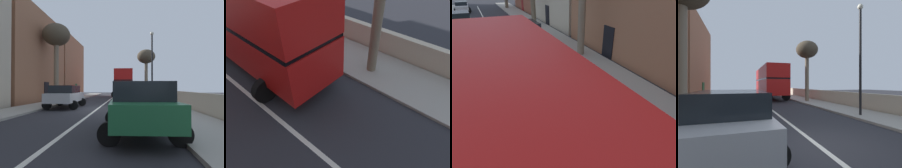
{
  "view_description": "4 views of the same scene",
  "coord_description": "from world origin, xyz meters",
  "views": [
    {
      "loc": [
        2.08,
        -13.78,
        1.56
      ],
      "look_at": [
        0.45,
        7.4,
        1.9
      ],
      "focal_mm": 30.59,
      "sensor_mm": 36.0,
      "label": 1
    },
    {
      "loc": [
        -2.19,
        7.47,
        5.76
      ],
      "look_at": [
        1.67,
        10.78,
        1.39
      ],
      "focal_mm": 32.55,
      "sensor_mm": 36.0,
      "label": 2
    },
    {
      "loc": [
        1.63,
        17.21,
        4.96
      ],
      "look_at": [
        -0.8,
        11.65,
        1.8
      ],
      "focal_mm": 33.26,
      "sensor_mm": 36.0,
      "label": 3
    },
    {
      "loc": [
        -2.31,
        -4.4,
        1.85
      ],
      "look_at": [
        2.02,
        9.07,
        1.89
      ],
      "focal_mm": 25.83,
      "sensor_mm": 36.0,
      "label": 4
    }
  ],
  "objects": [
    {
      "name": "double_decker_bus",
      "position": [
        1.7,
        17.19,
        2.36
      ],
      "size": [
        3.68,
        11.33,
        4.06
      ],
      "color": "red",
      "rests_on": "ground"
    }
  ]
}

